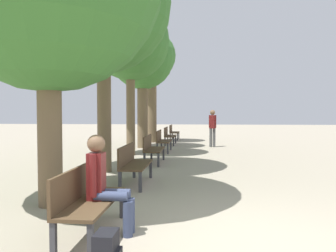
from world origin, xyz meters
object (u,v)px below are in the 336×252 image
Objects in this scene: pedestrian_near at (212,126)px; tree_row_2 at (130,42)px; bench_row_2 at (152,147)px; bench_row_4 at (169,135)px; tree_row_1 at (103,5)px; person_seated at (105,181)px; tree_row_4 at (151,59)px; bench_row_1 at (133,161)px; bench_row_5 at (173,131)px; bench_row_0 at (86,196)px; tree_row_3 at (142,59)px; bench_row_3 at (162,139)px.

tree_row_2 is at bearing -134.96° from pedestrian_near.
bench_row_2 is 5.90m from bench_row_4.
pedestrian_near is at bearing 64.51° from tree_row_1.
person_seated reaches higher than bench_row_2.
tree_row_4 is at bearing 90.00° from tree_row_1.
bench_row_5 is at bearing 90.00° from bench_row_1.
bench_row_0 is at bearing -90.00° from bench_row_5.
tree_row_3 reaches higher than pedestrian_near.
bench_row_2 is 5.85m from person_seated.
bench_row_2 is 1.00× the size of bench_row_4.
bench_row_1 is 2.90m from person_seated.
pedestrian_near is at bearing 45.04° from tree_row_2.
tree_row_2 is (-1.03, 4.82, 3.59)m from bench_row_1.
bench_row_5 is (0.00, 14.75, 0.00)m from bench_row_0.
tree_row_1 reaches higher than bench_row_5.
bench_row_1 is at bearing -77.94° from tree_row_2.
bench_row_0 is 10.93m from tree_row_3.
tree_row_2 reaches higher than bench_row_5.
bench_row_4 is at bearing 90.00° from bench_row_2.
tree_row_3 is at bearing -90.00° from tree_row_4.
bench_row_0 is 14.75m from bench_row_5.
tree_row_1 is at bearing -115.49° from pedestrian_near.
bench_row_5 is at bearing 90.00° from bench_row_0.
bench_row_3 is 1.19× the size of person_seated.
bench_row_0 is 1.00× the size of bench_row_5.
bench_row_2 and bench_row_3 have the same top height.
tree_row_3 is at bearing 90.00° from tree_row_1.
bench_row_0 is 1.00× the size of bench_row_2.
bench_row_4 is 11.74m from person_seated.
tree_row_1 is (-1.03, -10.37, 3.81)m from bench_row_5.
bench_row_2 is 2.95m from bench_row_3.
tree_row_3 is (-0.00, 5.96, -0.40)m from tree_row_1.
person_seated is (1.26, -13.04, -3.68)m from tree_row_4.
bench_row_2 is 8.85m from bench_row_5.
bench_row_5 is at bearing 118.01° from pedestrian_near.
tree_row_2 is 8.52m from person_seated.
tree_row_3 reaches higher than bench_row_2.
bench_row_5 is 14.69m from person_seated.
bench_row_3 is 5.83m from tree_row_4.
tree_row_4 reaches higher than bench_row_3.
bench_row_0 and bench_row_3 have the same top height.
bench_row_5 is (0.00, 8.85, 0.00)m from bench_row_2.
tree_row_1 is at bearing -124.04° from bench_row_2.
pedestrian_near is (3.09, 0.53, -2.94)m from tree_row_3.
bench_row_2 is at bearing -90.00° from bench_row_3.
bench_row_4 is at bearing 155.68° from pedestrian_near.
bench_row_4 is 3.85m from tree_row_3.
bench_row_3 is 2.92m from pedestrian_near.
person_seated is (0.23, -11.74, 0.18)m from bench_row_4.
pedestrian_near reaches higher than bench_row_2.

